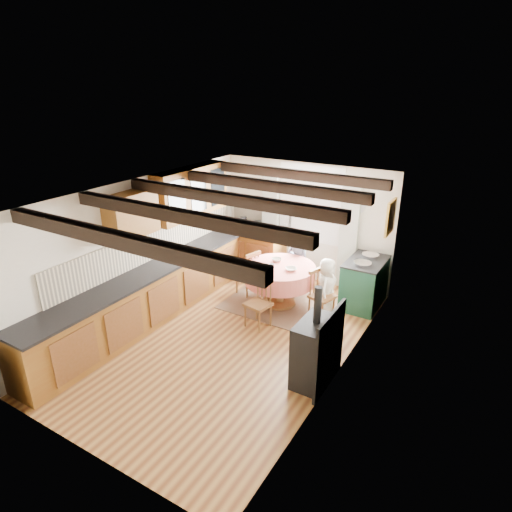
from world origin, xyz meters
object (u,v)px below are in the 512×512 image
Objects in this scene: chair_left at (248,272)px; dining_table at (280,285)px; chair_near at (258,302)px; aga_range at (364,283)px; child_right at (326,287)px; cup at (271,266)px; child_far at (298,262)px; cast_iron_stove at (316,336)px; chair_right at (322,295)px.

dining_table is at bearing 99.22° from chair_left.
aga_range is (1.28, 1.63, 0.00)m from chair_near.
cup is at bearing 97.95° from child_right.
cast_iron_stove is at bearing 118.18° from child_far.
dining_table is 13.49× the size of cup.
chair_near is 1.14m from chair_right.
chair_right is at bearing 168.45° from child_right.
cup is at bearing 114.54° from chair_right.
chair_near is 0.85× the size of child_right.
child_right is (0.01, 0.15, 0.08)m from chair_right.
chair_near reaches higher than chair_right.
child_right reaches higher than dining_table.
dining_table is 0.75m from child_far.
cast_iron_stove is at bearing -87.46° from aga_range.
aga_range is at bearing -179.83° from child_far.
child_far reaches higher than chair_near.
child_right is at bearing 107.69° from cast_iron_stove.
cast_iron_stove is 15.17× the size of cup.
chair_near reaches higher than dining_table.
child_right is at bearing 141.51° from child_far.
aga_range reaches higher than chair_left.
chair_right is at bearing 55.13° from chair_near.
child_far is (-1.42, 2.42, -0.13)m from cast_iron_stove.
child_far is 12.42× the size of cup.
chair_near is at bearing -79.22° from cup.
chair_right is 1.15m from child_far.
child_right is at bearing 106.21° from chair_left.
chair_left is 0.80m from cup.
chair_near is 1.23m from chair_left.
cast_iron_stove is 1.22× the size of child_far.
aga_range is 10.34× the size of cup.
cast_iron_stove is (0.58, -1.65, 0.27)m from chair_right.
chair_left is at bearing 158.38° from cup.
chair_right is at bearing -3.67° from dining_table.
chair_left is 2.18m from aga_range.
child_right is 1.02m from cup.
cup is at bearing 110.85° from chair_near.
cast_iron_stove reaches higher than chair_right.
dining_table is 0.88m from child_right.
aga_range is at bearing 30.19° from dining_table.
aga_range is 2.50m from cast_iron_stove.
chair_near and chair_left have the same top height.
child_far is (-0.84, 0.77, 0.14)m from chair_right.
cup is (0.66, -0.26, 0.37)m from chair_left.
child_far is at bearing 45.91° from child_right.
child_far is (-0.04, 1.58, 0.14)m from chair_near.
cast_iron_stove reaches higher than cup.
child_far is at bearing 83.93° from cup.
chair_near is 1.00× the size of chair_left.
child_far is 0.92m from cup.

